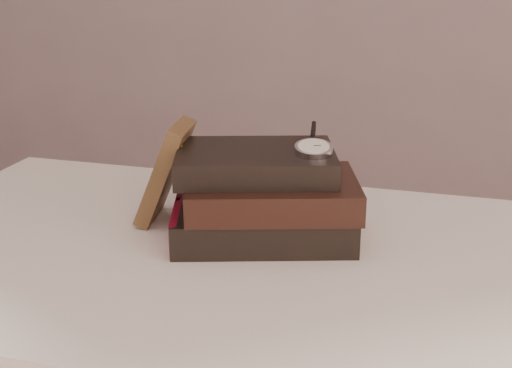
# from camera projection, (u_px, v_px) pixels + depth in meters

# --- Properties ---
(table) EXTENTS (1.00, 0.60, 0.75)m
(table) POSITION_uv_depth(u_px,v_px,m) (231.00, 311.00, 0.94)
(table) COLOR white
(table) RESTS_ON ground
(book_stack) EXTENTS (0.29, 0.23, 0.12)m
(book_stack) POSITION_uv_depth(u_px,v_px,m) (264.00, 197.00, 0.94)
(book_stack) COLOR black
(book_stack) RESTS_ON table
(journal) EXTENTS (0.09, 0.10, 0.15)m
(journal) POSITION_uv_depth(u_px,v_px,m) (165.00, 172.00, 0.99)
(journal) COLOR #402B18
(journal) RESTS_ON table
(pocket_watch) EXTENTS (0.06, 0.16, 0.02)m
(pocket_watch) POSITION_uv_depth(u_px,v_px,m) (314.00, 147.00, 0.91)
(pocket_watch) COLOR silver
(pocket_watch) RESTS_ON book_stack
(eyeglasses) EXTENTS (0.13, 0.14, 0.05)m
(eyeglasses) POSITION_uv_depth(u_px,v_px,m) (203.00, 170.00, 1.01)
(eyeglasses) COLOR silver
(eyeglasses) RESTS_ON book_stack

